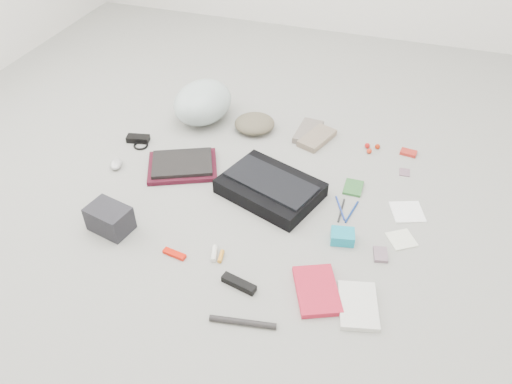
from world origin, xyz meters
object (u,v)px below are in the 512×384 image
(laptop, at_px, (182,163))
(accordion_wallet, at_px, (342,237))
(messenger_bag, at_px, (270,188))
(camera_bag, at_px, (110,219))
(book_red, at_px, (317,290))
(bike_helmet, at_px, (203,102))

(laptop, bearing_deg, accordion_wallet, -40.25)
(messenger_bag, xyz_separation_m, laptop, (-0.47, 0.05, -0.00))
(camera_bag, distance_m, accordion_wallet, 0.99)
(book_red, xyz_separation_m, accordion_wallet, (0.04, 0.30, 0.01))
(book_red, height_order, accordion_wallet, accordion_wallet)
(camera_bag, bearing_deg, bike_helmet, 100.03)
(book_red, bearing_deg, accordion_wallet, 58.72)
(accordion_wallet, bearing_deg, messenger_bag, 141.54)
(accordion_wallet, bearing_deg, bike_helmet, 131.66)
(laptop, xyz_separation_m, bike_helmet, (-0.07, 0.45, 0.08))
(bike_helmet, height_order, accordion_wallet, bike_helmet)
(messenger_bag, xyz_separation_m, accordion_wallet, (0.38, -0.19, -0.01))
(bike_helmet, xyz_separation_m, accordion_wallet, (0.92, -0.69, -0.09))
(laptop, height_order, camera_bag, camera_bag)
(messenger_bag, height_order, laptop, messenger_bag)
(laptop, bearing_deg, camera_bag, -127.51)
(bike_helmet, height_order, book_red, bike_helmet)
(messenger_bag, relative_size, accordion_wallet, 4.46)
(laptop, relative_size, bike_helmet, 0.79)
(laptop, bearing_deg, messenger_bag, -30.43)
(book_red, bearing_deg, laptop, 122.42)
(messenger_bag, bearing_deg, laptop, -166.54)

